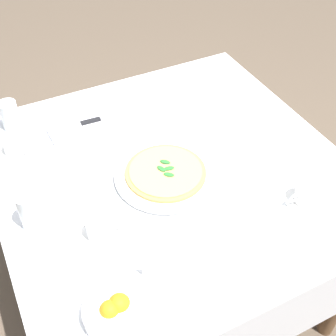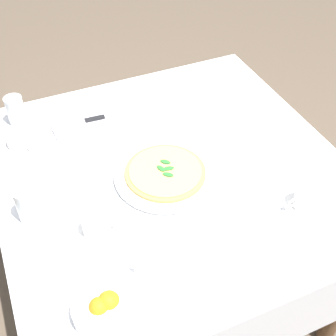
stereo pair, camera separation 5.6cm
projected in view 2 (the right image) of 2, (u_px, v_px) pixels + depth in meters
ground_plane at (170, 283)px, 2.00m from camera, size 8.00×8.00×0.00m
dining_table at (170, 193)px, 1.58m from camera, size 1.16×1.16×0.73m
pizza_plate at (165, 175)px, 1.45m from camera, size 0.34×0.34×0.02m
pizza at (165, 172)px, 1.44m from camera, size 0.27×0.27×0.02m
coffee_cup_far_right at (96, 227)px, 1.27m from camera, size 0.13×0.13×0.07m
coffee_cup_near_left at (19, 142)px, 1.55m from camera, size 0.13×0.13×0.06m
coffee_cup_right_edge at (306, 201)px, 1.35m from camera, size 0.13×0.13×0.07m
water_glass_far_left at (28, 207)px, 1.29m from camera, size 0.07×0.07×0.13m
water_glass_back_corner at (16, 113)px, 1.64m from camera, size 0.07×0.07×0.12m
napkin_folded at (83, 124)px, 1.65m from camera, size 0.22×0.14×0.02m
dinner_knife at (81, 122)px, 1.64m from camera, size 0.20×0.03×0.01m
citrus_bowl at (103, 308)px, 1.09m from camera, size 0.15×0.15×0.07m
menu_card at (151, 268)px, 1.17m from camera, size 0.08×0.04×0.06m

